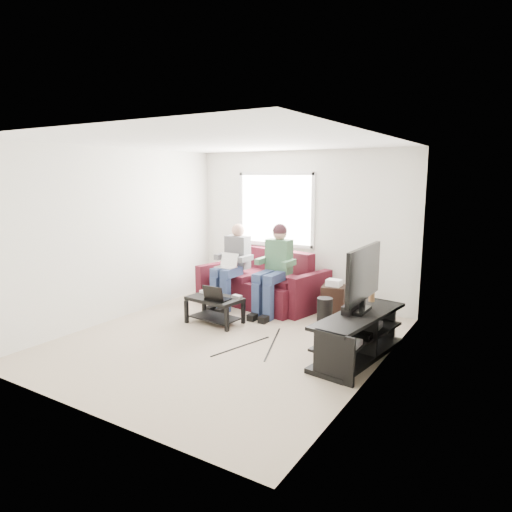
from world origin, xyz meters
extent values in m
plane|color=#C1B196|center=(0.00, 0.00, 0.00)|extent=(4.50, 4.50, 0.00)
plane|color=white|center=(0.00, 0.00, 2.60)|extent=(4.50, 4.50, 0.00)
plane|color=silver|center=(0.00, 2.25, 1.30)|extent=(4.50, 0.00, 4.50)
plane|color=silver|center=(0.00, -2.25, 1.30)|extent=(4.50, 0.00, 4.50)
plane|color=silver|center=(-2.00, 0.00, 1.30)|extent=(0.00, 4.50, 4.50)
plane|color=silver|center=(2.00, 0.00, 1.30)|extent=(0.00, 4.50, 4.50)
cube|color=white|center=(-0.50, 2.24, 1.60)|extent=(1.40, 0.01, 1.20)
cube|color=silver|center=(-0.50, 2.23, 1.60)|extent=(1.48, 0.04, 1.28)
cube|color=#44111B|center=(-0.45, 1.69, 0.23)|extent=(1.80, 1.20, 0.46)
cube|color=#44111B|center=(-0.45, 2.08, 0.69)|extent=(1.66, 0.54, 0.47)
cube|color=#44111B|center=(-1.35, 1.69, 0.33)|extent=(0.35, 0.99, 0.65)
cube|color=#44111B|center=(0.45, 1.69, 0.33)|extent=(0.35, 0.99, 0.65)
cube|color=#44111B|center=(-0.85, 1.67, 0.51)|extent=(0.90, 0.90, 0.10)
cube|color=#44111B|center=(-0.05, 1.67, 0.51)|extent=(0.90, 0.90, 0.10)
cube|color=navy|center=(-0.95, 1.22, 0.63)|extent=(0.16, 0.45, 0.14)
cube|color=navy|center=(-0.75, 1.22, 0.63)|extent=(0.16, 0.45, 0.14)
cube|color=navy|center=(-0.95, 1.03, 0.28)|extent=(0.13, 0.13, 0.56)
cube|color=navy|center=(-0.75, 1.03, 0.28)|extent=(0.13, 0.13, 0.56)
cube|color=#545458|center=(-0.85, 1.54, 0.91)|extent=(0.40, 0.22, 0.55)
sphere|color=tan|center=(-0.85, 1.56, 1.28)|extent=(0.22, 0.22, 0.22)
cube|color=navy|center=(-0.15, 1.22, 0.63)|extent=(0.16, 0.45, 0.14)
cube|color=navy|center=(0.05, 1.22, 0.63)|extent=(0.16, 0.45, 0.14)
cube|color=navy|center=(-0.15, 1.03, 0.28)|extent=(0.13, 0.13, 0.56)
cube|color=navy|center=(0.05, 1.03, 0.28)|extent=(0.13, 0.13, 0.56)
cube|color=#505252|center=(-0.05, 1.54, 0.91)|extent=(0.40, 0.22, 0.55)
sphere|color=tan|center=(-0.05, 1.56, 1.28)|extent=(0.22, 0.22, 0.22)
sphere|color=#30181D|center=(-0.05, 1.56, 1.32)|extent=(0.23, 0.23, 0.23)
cube|color=black|center=(-0.56, 0.50, 0.37)|extent=(0.84, 0.57, 0.05)
cube|color=black|center=(-0.56, 0.50, 0.09)|extent=(0.76, 0.48, 0.02)
cube|color=black|center=(-0.93, 0.28, 0.17)|extent=(0.05, 0.05, 0.35)
cube|color=black|center=(-0.19, 0.28, 0.17)|extent=(0.05, 0.05, 0.35)
cube|color=black|center=(-0.93, 0.71, 0.17)|extent=(0.05, 0.05, 0.35)
cube|color=black|center=(-0.19, 0.71, 0.17)|extent=(0.05, 0.05, 0.35)
cube|color=silver|center=(-0.84, 0.62, 0.42)|extent=(0.15, 0.11, 0.04)
cube|color=black|center=(-0.66, 0.68, 0.42)|extent=(0.15, 0.12, 0.04)
cube|color=gray|center=(-0.26, 0.65, 0.42)|extent=(0.15, 0.11, 0.04)
cube|color=black|center=(1.70, 0.37, 0.52)|extent=(0.71, 1.68, 0.04)
cube|color=black|center=(1.70, 0.37, 0.27)|extent=(0.66, 1.61, 0.03)
cube|color=black|center=(1.70, 0.37, 0.03)|extent=(0.71, 1.68, 0.06)
cube|color=black|center=(1.70, -0.42, 0.27)|extent=(0.49, 0.11, 0.54)
cube|color=black|center=(1.70, 1.16, 0.27)|extent=(0.49, 0.11, 0.54)
cube|color=black|center=(1.70, 0.47, 0.56)|extent=(0.12, 0.40, 0.04)
cube|color=black|center=(1.70, 0.47, 0.64)|extent=(0.06, 0.06, 0.12)
cube|color=black|center=(1.70, 0.47, 1.03)|extent=(0.05, 1.10, 0.65)
cube|color=#E53566|center=(1.67, 0.47, 1.03)|extent=(0.01, 1.01, 0.58)
cube|color=black|center=(1.58, 0.47, 0.59)|extent=(0.12, 0.50, 0.10)
cylinder|color=#AA7849|center=(1.65, 1.00, 0.60)|extent=(0.08, 0.08, 0.12)
cube|color=silver|center=(1.70, -0.03, 0.32)|extent=(0.30, 0.22, 0.06)
cube|color=gray|center=(1.70, 0.67, 0.33)|extent=(0.34, 0.26, 0.08)
cube|color=black|center=(1.70, 0.32, 0.32)|extent=(0.38, 0.30, 0.07)
cylinder|color=black|center=(0.99, 0.99, 0.25)|extent=(0.22, 0.22, 0.50)
cube|color=black|center=(1.55, 0.23, 0.01)|extent=(0.31, 0.46, 0.02)
cube|color=black|center=(0.86, 1.64, 0.26)|extent=(0.35, 0.35, 0.52)
cube|color=silver|center=(0.86, 1.64, 0.57)|extent=(0.22, 0.18, 0.10)
camera|label=1|loc=(3.40, -4.78, 2.19)|focal=32.00mm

